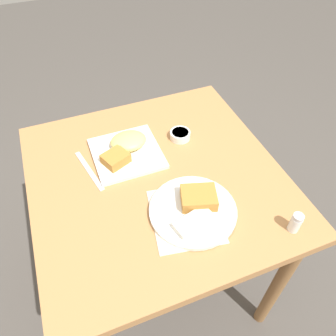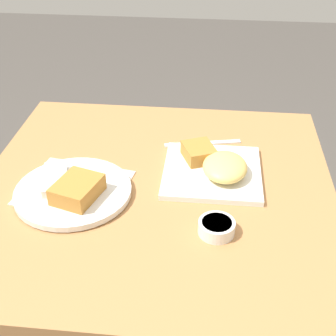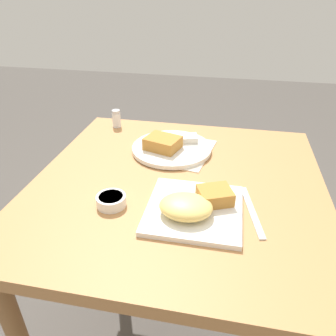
{
  "view_description": "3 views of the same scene",
  "coord_description": "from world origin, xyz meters",
  "px_view_note": "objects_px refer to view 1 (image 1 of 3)",
  "views": [
    {
      "loc": [
        0.23,
        0.7,
        1.59
      ],
      "look_at": [
        -0.03,
        0.03,
        0.82
      ],
      "focal_mm": 35.0,
      "sensor_mm": 36.0,
      "label": 1
    },
    {
      "loc": [
        -0.89,
        -0.12,
        1.41
      ],
      "look_at": [
        -0.01,
        -0.03,
        0.82
      ],
      "focal_mm": 50.0,
      "sensor_mm": 36.0,
      "label": 2
    },
    {
      "loc": [
        0.13,
        -0.79,
        1.27
      ],
      "look_at": [
        -0.03,
        -0.01,
        0.81
      ],
      "focal_mm": 35.0,
      "sensor_mm": 36.0,
      "label": 3
    }
  ],
  "objects_px": {
    "plate_square_near": "(126,149)",
    "sauce_ramekin": "(180,135)",
    "salt_shaker": "(295,223)",
    "plate_oval_far": "(194,208)",
    "butter_knife": "(89,170)"
  },
  "relations": [
    {
      "from": "salt_shaker",
      "to": "sauce_ramekin",
      "type": "bearing_deg",
      "value": -72.68
    },
    {
      "from": "plate_square_near",
      "to": "sauce_ramekin",
      "type": "bearing_deg",
      "value": -177.87
    },
    {
      "from": "plate_square_near",
      "to": "plate_oval_far",
      "type": "bearing_deg",
      "value": 110.69
    },
    {
      "from": "sauce_ramekin",
      "to": "butter_knife",
      "type": "distance_m",
      "value": 0.36
    },
    {
      "from": "butter_knife",
      "to": "sauce_ramekin",
      "type": "bearing_deg",
      "value": 84.64
    },
    {
      "from": "sauce_ramekin",
      "to": "salt_shaker",
      "type": "distance_m",
      "value": 0.52
    },
    {
      "from": "plate_square_near",
      "to": "plate_oval_far",
      "type": "distance_m",
      "value": 0.34
    },
    {
      "from": "sauce_ramekin",
      "to": "butter_knife",
      "type": "bearing_deg",
      "value": 6.92
    },
    {
      "from": "plate_oval_far",
      "to": "butter_knife",
      "type": "xyz_separation_m",
      "value": [
        0.27,
        -0.29,
        -0.02
      ]
    },
    {
      "from": "plate_oval_far",
      "to": "salt_shaker",
      "type": "relative_size",
      "value": 3.92
    },
    {
      "from": "plate_square_near",
      "to": "salt_shaker",
      "type": "xyz_separation_m",
      "value": [
        -0.37,
        0.48,
        0.01
      ]
    },
    {
      "from": "sauce_ramekin",
      "to": "butter_knife",
      "type": "height_order",
      "value": "sauce_ramekin"
    },
    {
      "from": "salt_shaker",
      "to": "plate_oval_far",
      "type": "bearing_deg",
      "value": -33.5
    },
    {
      "from": "plate_square_near",
      "to": "sauce_ramekin",
      "type": "xyz_separation_m",
      "value": [
        -0.21,
        -0.01,
        -0.01
      ]
    },
    {
      "from": "plate_oval_far",
      "to": "butter_knife",
      "type": "relative_size",
      "value": 1.29
    }
  ]
}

